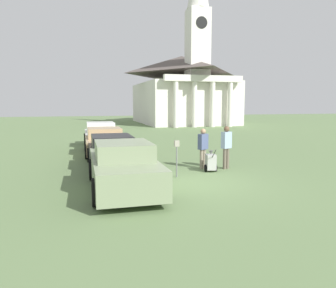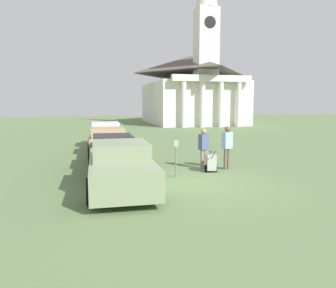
{
  "view_description": "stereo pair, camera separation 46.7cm",
  "coord_description": "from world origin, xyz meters",
  "px_view_note": "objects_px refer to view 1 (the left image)",
  "views": [
    {
      "loc": [
        -3.68,
        -10.18,
        2.68
      ],
      "look_at": [
        -0.34,
        2.03,
        1.1
      ],
      "focal_mm": 35.0,
      "sensor_mm": 36.0,
      "label": 1
    },
    {
      "loc": [
        -3.23,
        -10.29,
        2.68
      ],
      "look_at": [
        -0.34,
        2.03,
        1.1
      ],
      "focal_mm": 35.0,
      "sensor_mm": 36.0,
      "label": 2
    }
  ],
  "objects_px": {
    "person_worker": "(203,146)",
    "equipment_cart": "(211,162)",
    "parked_car_sage": "(123,167)",
    "church": "(183,86)",
    "parked_car_white": "(101,135)",
    "person_supervisor": "(226,145)",
    "parking_meter": "(177,152)",
    "parked_car_black": "(112,153)",
    "parked_car_tan": "(104,142)"
  },
  "relations": [
    {
      "from": "person_worker",
      "to": "equipment_cart",
      "type": "distance_m",
      "value": 0.86
    },
    {
      "from": "parked_car_sage",
      "to": "church",
      "type": "distance_m",
      "value": 34.68
    },
    {
      "from": "parked_car_white",
      "to": "equipment_cart",
      "type": "bearing_deg",
      "value": -66.59
    },
    {
      "from": "parked_car_sage",
      "to": "person_supervisor",
      "type": "relative_size",
      "value": 2.8
    },
    {
      "from": "parked_car_sage",
      "to": "equipment_cart",
      "type": "distance_m",
      "value": 4.11
    },
    {
      "from": "parking_meter",
      "to": "church",
      "type": "height_order",
      "value": "church"
    },
    {
      "from": "parked_car_black",
      "to": "person_worker",
      "type": "xyz_separation_m",
      "value": [
        3.61,
        -1.1,
        0.3
      ]
    },
    {
      "from": "parked_car_tan",
      "to": "parking_meter",
      "type": "xyz_separation_m",
      "value": [
        2.11,
        -6.26,
        0.28
      ]
    },
    {
      "from": "parked_car_black",
      "to": "parking_meter",
      "type": "bearing_deg",
      "value": -47.13
    },
    {
      "from": "parked_car_white",
      "to": "church",
      "type": "height_order",
      "value": "church"
    },
    {
      "from": "person_worker",
      "to": "equipment_cart",
      "type": "xyz_separation_m",
      "value": [
        0.08,
        -0.66,
        -0.55
      ]
    },
    {
      "from": "parked_car_sage",
      "to": "parked_car_white",
      "type": "bearing_deg",
      "value": 90.55
    },
    {
      "from": "parked_car_white",
      "to": "church",
      "type": "relative_size",
      "value": 0.22
    },
    {
      "from": "parked_car_sage",
      "to": "person_supervisor",
      "type": "height_order",
      "value": "person_supervisor"
    },
    {
      "from": "parking_meter",
      "to": "church",
      "type": "distance_m",
      "value": 32.81
    },
    {
      "from": "person_worker",
      "to": "person_supervisor",
      "type": "distance_m",
      "value": 0.95
    },
    {
      "from": "parked_car_sage",
      "to": "parked_car_black",
      "type": "xyz_separation_m",
      "value": [
        -0.0,
        3.55,
        -0.07
      ]
    },
    {
      "from": "parking_meter",
      "to": "church",
      "type": "bearing_deg",
      "value": 71.82
    },
    {
      "from": "parking_meter",
      "to": "parked_car_white",
      "type": "bearing_deg",
      "value": 102.79
    },
    {
      "from": "parked_car_sage",
      "to": "equipment_cart",
      "type": "bearing_deg",
      "value": 26.48
    },
    {
      "from": "parked_car_white",
      "to": "person_supervisor",
      "type": "bearing_deg",
      "value": -61.18
    },
    {
      "from": "parked_car_tan",
      "to": "person_supervisor",
      "type": "height_order",
      "value": "person_supervisor"
    },
    {
      "from": "parking_meter",
      "to": "person_worker",
      "type": "relative_size",
      "value": 0.81
    },
    {
      "from": "person_worker",
      "to": "person_supervisor",
      "type": "relative_size",
      "value": 0.94
    },
    {
      "from": "parked_car_white",
      "to": "parked_car_black",
      "type": "bearing_deg",
      "value": -89.45
    },
    {
      "from": "parking_meter",
      "to": "person_worker",
      "type": "xyz_separation_m",
      "value": [
        1.5,
        1.22,
        0.0
      ]
    },
    {
      "from": "parked_car_sage",
      "to": "person_worker",
      "type": "relative_size",
      "value": 2.98
    },
    {
      "from": "parking_meter",
      "to": "equipment_cart",
      "type": "xyz_separation_m",
      "value": [
        1.57,
        0.57,
        -0.55
      ]
    },
    {
      "from": "person_supervisor",
      "to": "church",
      "type": "height_order",
      "value": "church"
    },
    {
      "from": "parked_car_sage",
      "to": "person_worker",
      "type": "distance_m",
      "value": 4.37
    },
    {
      "from": "parked_car_tan",
      "to": "equipment_cart",
      "type": "height_order",
      "value": "parked_car_tan"
    },
    {
      "from": "parked_car_black",
      "to": "equipment_cart",
      "type": "bearing_deg",
      "value": -24.91
    },
    {
      "from": "parked_car_black",
      "to": "equipment_cart",
      "type": "relative_size",
      "value": 5.1
    },
    {
      "from": "parked_car_sage",
      "to": "church",
      "type": "xyz_separation_m",
      "value": [
        12.27,
        32.17,
        4.22
      ]
    },
    {
      "from": "parked_car_sage",
      "to": "parked_car_white",
      "type": "distance_m",
      "value": 10.53
    },
    {
      "from": "parked_car_black",
      "to": "church",
      "type": "height_order",
      "value": "church"
    },
    {
      "from": "parked_car_tan",
      "to": "person_worker",
      "type": "height_order",
      "value": "person_worker"
    },
    {
      "from": "parked_car_sage",
      "to": "parking_meter",
      "type": "relative_size",
      "value": 3.67
    },
    {
      "from": "parked_car_black",
      "to": "person_supervisor",
      "type": "height_order",
      "value": "person_supervisor"
    },
    {
      "from": "person_supervisor",
      "to": "person_worker",
      "type": "bearing_deg",
      "value": -41.55
    },
    {
      "from": "parked_car_tan",
      "to": "person_worker",
      "type": "distance_m",
      "value": 6.2
    },
    {
      "from": "parked_car_white",
      "to": "parking_meter",
      "type": "distance_m",
      "value": 9.55
    },
    {
      "from": "person_worker",
      "to": "person_supervisor",
      "type": "height_order",
      "value": "person_supervisor"
    },
    {
      "from": "parked_car_sage",
      "to": "parked_car_tan",
      "type": "relative_size",
      "value": 1.06
    },
    {
      "from": "parked_car_sage",
      "to": "parking_meter",
      "type": "distance_m",
      "value": 2.45
    },
    {
      "from": "parked_car_sage",
      "to": "parked_car_tan",
      "type": "distance_m",
      "value": 7.49
    },
    {
      "from": "parked_car_sage",
      "to": "church",
      "type": "bearing_deg",
      "value": 69.67
    },
    {
      "from": "parked_car_tan",
      "to": "person_supervisor",
      "type": "relative_size",
      "value": 2.63
    },
    {
      "from": "person_supervisor",
      "to": "equipment_cart",
      "type": "relative_size",
      "value": 1.75
    },
    {
      "from": "parked_car_sage",
      "to": "church",
      "type": "height_order",
      "value": "church"
    }
  ]
}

